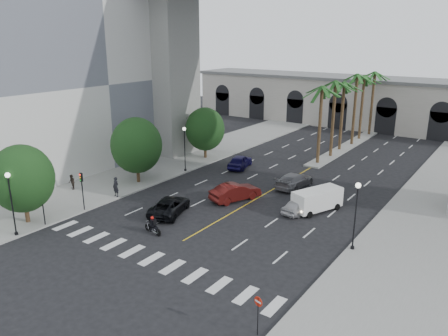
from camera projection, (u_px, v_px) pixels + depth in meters
ground at (166, 251)px, 32.51m from camera, size 140.00×140.00×0.00m
sidewalk_left at (157, 168)px, 52.47m from camera, size 8.00×100.00×0.15m
sidewalk_right at (424, 229)px, 36.04m from camera, size 8.00×100.00×0.15m
median at (346, 147)px, 62.29m from camera, size 2.00×24.00×0.20m
building_left at (65, 78)px, 53.71m from camera, size 16.50×32.50×20.60m
pier_building at (383, 103)px, 74.41m from camera, size 71.00×10.50×8.50m
bridge at (337, 2)px, 42.50m from camera, size 75.00×13.00×26.00m
palm_a at (322, 91)px, 51.83m from camera, size 3.20×3.20×10.30m
palm_b at (336, 85)px, 54.83m from camera, size 3.20×3.20×10.60m
palm_c at (344, 86)px, 58.27m from camera, size 3.20×3.20×10.10m
palm_d at (357, 78)px, 61.00m from camera, size 3.20×3.20×10.90m
palm_e at (364, 79)px, 64.41m from camera, size 3.20×3.20×10.40m
palm_f at (375, 75)px, 67.30m from camera, size 3.20×3.20×10.70m
street_tree_near at (22, 179)px, 36.11m from camera, size 5.20×5.20×6.89m
street_tree_mid at (136, 145)px, 46.25m from camera, size 5.44×5.44×7.21m
street_tree_far at (205, 129)px, 55.75m from camera, size 5.04×5.04×6.68m
lamp_post_left_near at (11, 199)px, 33.90m from camera, size 0.40×0.40×5.35m
lamp_post_left_far at (185, 145)px, 50.37m from camera, size 0.40×0.40×5.35m
lamp_post_right at (356, 211)px, 31.61m from camera, size 0.40×0.40×5.35m
traffic_signal_near at (42, 198)px, 36.01m from camera, size 0.25×0.18×3.65m
traffic_signal_far at (82, 185)px, 39.15m from camera, size 0.25×0.18×3.65m
motorcycle_rider at (153, 226)px, 35.15m from camera, size 2.04×0.60×1.48m
car_a at (299, 206)px, 39.34m from camera, size 2.12×4.17×1.36m
car_b at (235, 192)px, 42.26m from camera, size 3.55×5.45×1.70m
car_c at (170, 206)px, 39.11m from camera, size 3.99×5.78×1.47m
car_d at (294, 180)px, 45.91m from camera, size 2.53×5.44×1.54m
car_e at (240, 161)px, 52.63m from camera, size 2.99×5.08×1.62m
cargo_van at (317, 199)px, 39.57m from camera, size 3.51×5.13×2.05m
pedestrian_a at (116, 187)px, 42.81m from camera, size 0.73×0.50×1.97m
pedestrian_b at (72, 182)px, 44.81m from camera, size 0.95×0.87×1.57m
do_not_enter_sign at (258, 307)px, 22.90m from camera, size 0.56×0.17×2.34m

